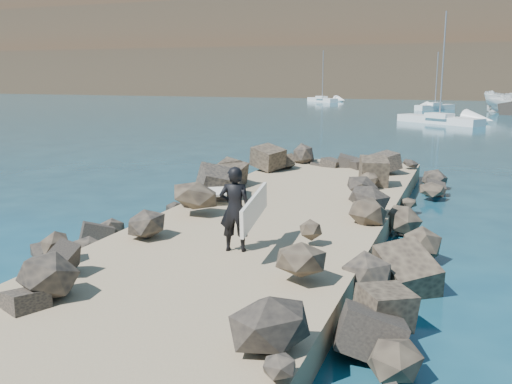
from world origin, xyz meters
The scene contains 10 objects.
ground centered at (0.00, 0.00, 0.00)m, with size 800.00×800.00×0.00m, color #0F384C.
jetty centered at (0.00, -2.00, 0.30)m, with size 6.00×26.00×0.60m, color #8C7759.
riprap_left centered at (-2.90, -1.50, 0.50)m, with size 2.60×22.00×1.00m, color black.
riprap_right centered at (2.90, -1.50, 0.50)m, with size 2.60×22.00×1.00m, color black.
headland centered at (10.00, 160.00, 16.00)m, with size 360.00×140.00×32.00m, color #2D4919.
surfboard_resting centered at (-2.37, 1.55, 1.04)m, with size 0.53×2.14×0.07m, color silver.
surfer_with_board centered at (0.33, -3.00, 1.54)m, with size 1.03×2.30×1.86m.
sailboat_c centered at (2.27, 40.36, 0.35)m, with size 7.88×6.36×9.96m.
sailboat_e centered at (-17.70, 76.79, 0.35)m, with size 5.99×5.75×8.24m.
sailboat_b centered at (0.64, 61.16, 0.35)m, with size 4.65×5.44×7.23m.
Camera 1 is at (4.86, -14.00, 4.37)m, focal length 40.00 mm.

